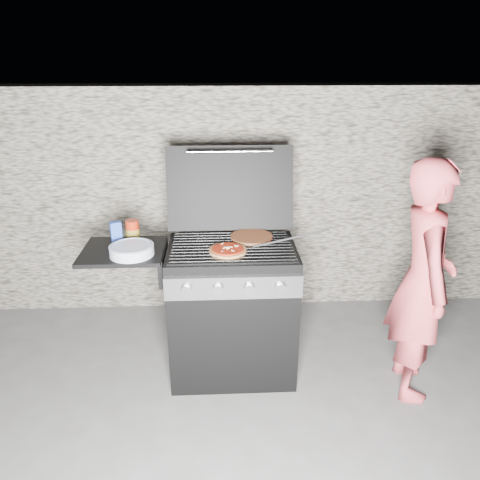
{
  "coord_description": "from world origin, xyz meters",
  "views": [
    {
      "loc": [
        -0.08,
        -2.67,
        2.03
      ],
      "look_at": [
        0.05,
        0.0,
        0.95
      ],
      "focal_mm": 35.0,
      "sensor_mm": 36.0,
      "label": 1
    }
  ],
  "objects_px": {
    "pizza_topped": "(228,250)",
    "person": "(422,282)",
    "sauce_jar": "(133,230)",
    "gas_grill": "(194,311)"
  },
  "relations": [
    {
      "from": "pizza_topped",
      "to": "person",
      "type": "xyz_separation_m",
      "value": [
        1.16,
        -0.14,
        -0.17
      ]
    },
    {
      "from": "pizza_topped",
      "to": "sauce_jar",
      "type": "height_order",
      "value": "sauce_jar"
    },
    {
      "from": "pizza_topped",
      "to": "person",
      "type": "bearing_deg",
      "value": -6.96
    },
    {
      "from": "pizza_topped",
      "to": "person",
      "type": "relative_size",
      "value": 0.15
    },
    {
      "from": "gas_grill",
      "to": "sauce_jar",
      "type": "distance_m",
      "value": 0.66
    },
    {
      "from": "person",
      "to": "sauce_jar",
      "type": "bearing_deg",
      "value": 86.22
    },
    {
      "from": "sauce_jar",
      "to": "person",
      "type": "distance_m",
      "value": 1.82
    },
    {
      "from": "gas_grill",
      "to": "pizza_topped",
      "type": "distance_m",
      "value": 0.53
    },
    {
      "from": "sauce_jar",
      "to": "person",
      "type": "relative_size",
      "value": 0.09
    },
    {
      "from": "sauce_jar",
      "to": "gas_grill",
      "type": "bearing_deg",
      "value": -23.06
    }
  ]
}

